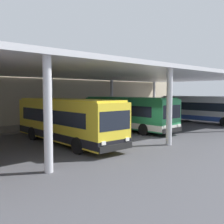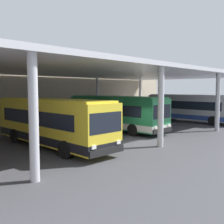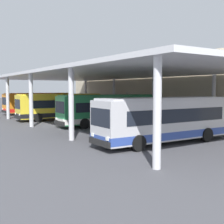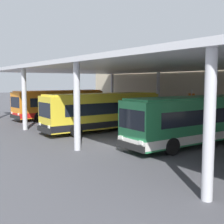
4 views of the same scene
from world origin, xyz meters
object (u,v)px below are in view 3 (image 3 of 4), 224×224
at_px(bench_waiting, 218,122).
at_px(banner_sign, 127,103).
at_px(bus_middle_bay, 107,109).
at_px(bus_far_bay, 165,119).
at_px(bus_second_bay, 60,106).
at_px(bus_nearest_bay, 39,103).

relative_size(bench_waiting, banner_sign, 0.56).
bearing_deg(bench_waiting, bus_middle_bay, -137.41).
distance_m(bench_waiting, banner_sign, 13.49).
relative_size(bus_middle_bay, banner_sign, 3.31).
bearing_deg(banner_sign, bus_far_bay, -27.73).
xyz_separation_m(bus_second_bay, banner_sign, (2.64, 8.21, 0.32)).
relative_size(bus_nearest_bay, bus_far_bay, 1.01).
height_order(bus_far_bay, banner_sign, banner_sign).
distance_m(bus_second_bay, banner_sign, 8.63).
xyz_separation_m(bus_far_bay, bench_waiting, (-2.74, 9.36, -0.99)).
bearing_deg(bus_far_bay, banner_sign, 152.27).
height_order(bus_middle_bay, banner_sign, banner_sign).
bearing_deg(bus_middle_bay, bus_far_bay, -10.70).
bearing_deg(bus_nearest_bay, bus_second_bay, -4.60).
relative_size(bus_far_bay, bench_waiting, 5.88).
height_order(bus_nearest_bay, bus_far_bay, same).
relative_size(bus_nearest_bay, bus_second_bay, 1.01).
height_order(bus_nearest_bay, bus_second_bay, same).
bearing_deg(bus_second_bay, bus_far_bay, -0.81).
bearing_deg(bus_middle_bay, bus_second_bay, -167.68).
bearing_deg(bus_nearest_bay, bus_far_bay, -2.13).
height_order(bus_second_bay, bus_middle_bay, same).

